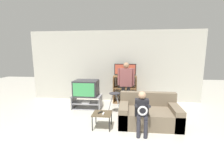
% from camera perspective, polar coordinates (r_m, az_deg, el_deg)
% --- Properties ---
extents(ground_plane, '(18.00, 18.00, 0.00)m').
position_cam_1_polar(ground_plane, '(3.34, -5.45, -21.18)').
color(ground_plane, beige).
extents(wall_back, '(6.40, 0.06, 2.60)m').
position_cam_1_polar(wall_back, '(6.11, 0.69, 6.24)').
color(wall_back, beige).
rests_on(wall_back, ground_plane).
extents(tv_stand, '(0.93, 0.53, 0.42)m').
position_cam_1_polar(tv_stand, '(5.42, -8.77, -6.19)').
color(tv_stand, '#939399').
rests_on(tv_stand, ground_plane).
extents(television_main, '(0.75, 0.63, 0.50)m').
position_cam_1_polar(television_main, '(5.33, -9.05, -1.34)').
color(television_main, '#2D2D33').
rests_on(television_main, tv_stand).
extents(media_shelf, '(0.83, 0.45, 0.99)m').
position_cam_1_polar(media_shelf, '(5.91, 4.48, -1.75)').
color(media_shelf, brown).
rests_on(media_shelf, ground_plane).
extents(television_flat, '(0.77, 0.20, 0.43)m').
position_cam_1_polar(television_flat, '(5.80, 4.63, 4.86)').
color(television_flat, black).
rests_on(television_flat, media_shelf).
extents(folding_stool, '(0.42, 0.36, 0.62)m').
position_cam_1_polar(folding_stool, '(4.85, 0.90, -4.59)').
color(folding_stool, '#99999E').
rests_on(folding_stool, ground_plane).
extents(snack_table, '(0.45, 0.45, 0.36)m').
position_cam_1_polar(snack_table, '(3.95, -3.47, -10.75)').
color(snack_table, brown).
rests_on(snack_table, ground_plane).
extents(remote_control_black, '(0.10, 0.14, 0.02)m').
position_cam_1_polar(remote_control_black, '(3.96, -4.18, -9.91)').
color(remote_control_black, black).
rests_on(remote_control_black, snack_table).
extents(remote_control_white, '(0.04, 0.14, 0.02)m').
position_cam_1_polar(remote_control_white, '(3.88, -3.11, -10.32)').
color(remote_control_white, silver).
rests_on(remote_control_white, snack_table).
extents(couch, '(1.48, 0.97, 0.74)m').
position_cam_1_polar(couch, '(4.29, 12.73, -10.22)').
color(couch, '#756651').
rests_on(couch, ground_plane).
extents(person_standing_adult, '(0.53, 0.20, 1.50)m').
position_cam_1_polar(person_standing_adult, '(5.11, 4.93, 0.89)').
color(person_standing_adult, '#2D2D33').
rests_on(person_standing_adult, ground_plane).
extents(person_seated_child, '(0.33, 0.43, 0.94)m').
position_cam_1_polar(person_seated_child, '(3.66, 10.46, -8.87)').
color(person_seated_child, '#2D2D38').
rests_on(person_seated_child, ground_plane).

